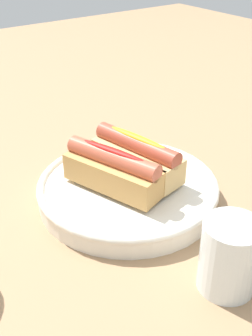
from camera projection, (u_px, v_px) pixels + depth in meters
The scene contains 5 objects.
ground_plane at pixel (122, 202), 0.65m from camera, with size 2.40×2.40×0.00m, color #9E7A56.
serving_bowl at pixel (126, 188), 0.65m from camera, with size 0.27×0.27×0.03m.
hotdog_front at pixel (137, 156), 0.65m from camera, with size 0.16×0.08×0.06m.
hotdog_back at pixel (115, 171), 0.61m from camera, with size 0.16×0.09×0.06m.
water_glass at pixel (231, 257), 0.49m from camera, with size 0.07×0.07×0.09m.
Camera 1 is at (-0.44, 0.31, 0.38)m, focal length 45.54 mm.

